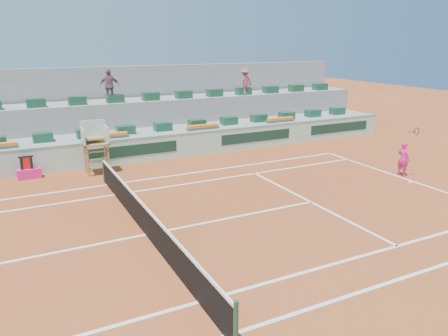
# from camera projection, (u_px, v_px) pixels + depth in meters

# --- Properties ---
(ground) EXTENTS (90.00, 90.00, 0.00)m
(ground) POSITION_uv_depth(u_px,v_px,m) (146.00, 235.00, 13.64)
(ground) COLOR #94401C
(ground) RESTS_ON ground
(seating_tier_lower) EXTENTS (36.00, 4.00, 1.20)m
(seating_tier_lower) POSITION_uv_depth(u_px,v_px,m) (84.00, 146.00, 22.64)
(seating_tier_lower) COLOR #989895
(seating_tier_lower) RESTS_ON ground
(seating_tier_upper) EXTENTS (36.00, 2.40, 2.60)m
(seating_tier_upper) POSITION_uv_depth(u_px,v_px,m) (78.00, 127.00, 23.82)
(seating_tier_upper) COLOR #989895
(seating_tier_upper) RESTS_ON ground
(stadium_back_wall) EXTENTS (36.00, 0.40, 4.40)m
(stadium_back_wall) POSITION_uv_depth(u_px,v_px,m) (72.00, 107.00, 24.94)
(stadium_back_wall) COLOR #989895
(stadium_back_wall) RESTS_ON ground
(player_bag) EXTENTS (0.99, 0.44, 0.44)m
(player_bag) POSITION_uv_depth(u_px,v_px,m) (29.00, 174.00, 19.18)
(player_bag) COLOR #F21F88
(player_bag) RESTS_ON ground
(spectator_mid) EXTENTS (1.13, 0.69, 1.81)m
(spectator_mid) POSITION_uv_depth(u_px,v_px,m) (110.00, 86.00, 23.34)
(spectator_mid) COLOR #795060
(spectator_mid) RESTS_ON seating_tier_upper
(spectator_right) EXTENTS (1.15, 0.81, 1.62)m
(spectator_right) POSITION_uv_depth(u_px,v_px,m) (245.00, 82.00, 26.86)
(spectator_right) COLOR #9E4F53
(spectator_right) RESTS_ON seating_tier_upper
(court_lines) EXTENTS (23.89, 11.09, 0.01)m
(court_lines) POSITION_uv_depth(u_px,v_px,m) (146.00, 235.00, 13.64)
(court_lines) COLOR white
(court_lines) RESTS_ON ground
(tennis_net) EXTENTS (0.10, 11.97, 1.10)m
(tennis_net) POSITION_uv_depth(u_px,v_px,m) (145.00, 219.00, 13.49)
(tennis_net) COLOR black
(tennis_net) RESTS_ON ground
(advertising_hoarding) EXTENTS (36.00, 0.34, 1.26)m
(advertising_hoarding) POSITION_uv_depth(u_px,v_px,m) (93.00, 154.00, 20.76)
(advertising_hoarding) COLOR #ABD8C1
(advertising_hoarding) RESTS_ON ground
(umpire_chair) EXTENTS (1.10, 0.90, 2.40)m
(umpire_chair) POSITION_uv_depth(u_px,v_px,m) (95.00, 140.00, 19.63)
(umpire_chair) COLOR olive
(umpire_chair) RESTS_ON ground
(seat_row_lower) EXTENTS (32.90, 0.60, 0.44)m
(seat_row_lower) POSITION_uv_depth(u_px,v_px,m) (86.00, 133.00, 21.64)
(seat_row_lower) COLOR #18482E
(seat_row_lower) RESTS_ON seating_tier_lower
(seat_row_upper) EXTENTS (32.90, 0.60, 0.44)m
(seat_row_upper) POSITION_uv_depth(u_px,v_px,m) (77.00, 101.00, 22.88)
(seat_row_upper) COLOR #18482E
(seat_row_upper) RESTS_ON seating_tier_upper
(flower_planters) EXTENTS (26.80, 0.36, 0.28)m
(flower_planters) POSITION_uv_depth(u_px,v_px,m) (56.00, 141.00, 20.33)
(flower_planters) COLOR #505050
(flower_planters) RESTS_ON seating_tier_lower
(towel_rack) EXTENTS (0.62, 0.10, 1.03)m
(towel_rack) POSITION_uv_depth(u_px,v_px,m) (27.00, 166.00, 19.01)
(towel_rack) COLOR black
(towel_rack) RESTS_ON ground
(tennis_player) EXTENTS (0.43, 0.86, 2.28)m
(tennis_player) POSITION_uv_depth(u_px,v_px,m) (403.00, 158.00, 19.43)
(tennis_player) COLOR #F21F88
(tennis_player) RESTS_ON ground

